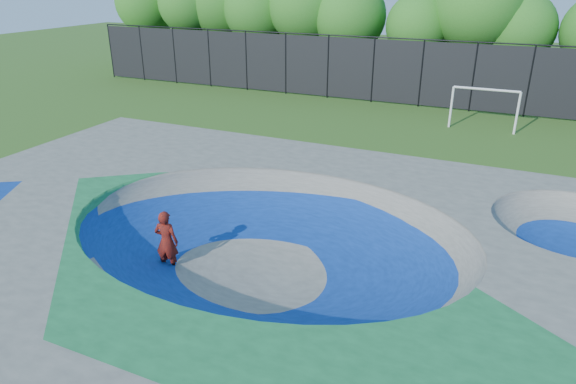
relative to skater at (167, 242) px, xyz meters
name	(u,v)px	position (x,y,z in m)	size (l,w,h in m)	color
ground	(269,272)	(2.55, 1.04, -0.90)	(120.00, 120.00, 0.00)	#2C5317
skate_deck	(268,248)	(2.55, 1.04, -0.15)	(22.00, 14.00, 1.50)	gray
skater	(167,242)	(0.00, 0.00, 0.00)	(0.66, 0.43, 1.80)	#B21E0E
skateboard	(170,269)	(0.00, 0.00, -0.88)	(0.78, 0.22, 0.05)	black
soccer_goal	(485,101)	(6.58, 18.06, 0.64)	(3.35, 0.12, 2.22)	silver
fence	(422,72)	(2.55, 22.04, 1.20)	(48.09, 0.09, 4.04)	black
treeline	(408,12)	(0.41, 27.00, 4.27)	(51.86, 7.47, 8.60)	#482F24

